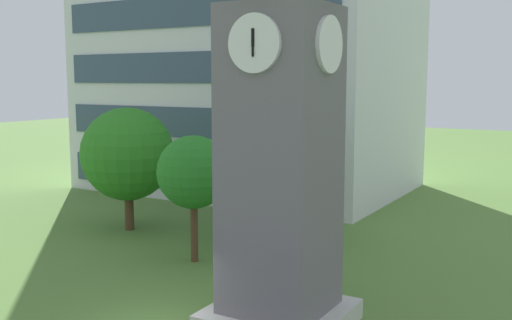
% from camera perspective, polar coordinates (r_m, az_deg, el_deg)
% --- Properties ---
extents(office_building, '(20.36, 13.51, 19.20)m').
position_cam_1_polar(office_building, '(40.23, -0.65, 11.04)').
color(office_building, silver).
rests_on(office_building, ground).
extents(clock_tower, '(3.78, 3.78, 11.11)m').
position_cam_1_polar(clock_tower, '(16.84, 2.38, -0.00)').
color(clock_tower, slate).
rests_on(clock_tower, ground).
extents(tree_by_building, '(3.64, 3.64, 5.38)m').
position_cam_1_polar(tree_by_building, '(26.42, 0.39, -0.36)').
color(tree_by_building, '#513823').
rests_on(tree_by_building, ground).
extents(tree_streetside, '(4.49, 4.49, 5.98)m').
position_cam_1_polar(tree_streetside, '(29.04, -12.31, 0.55)').
color(tree_streetside, '#513823').
rests_on(tree_streetside, ground).
extents(tree_near_tower, '(2.92, 2.92, 5.12)m').
position_cam_1_polar(tree_near_tower, '(23.46, -6.07, -1.21)').
color(tree_near_tower, '#513823').
rests_on(tree_near_tower, ground).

